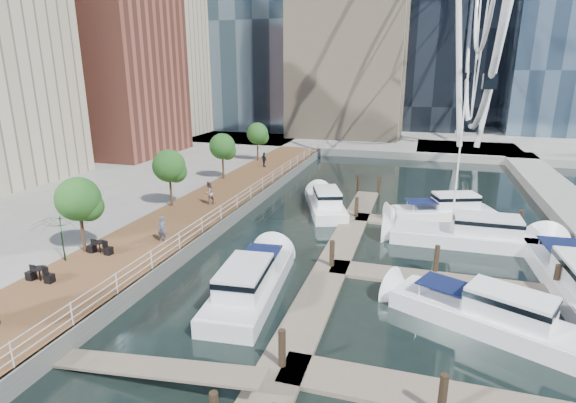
# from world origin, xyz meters

# --- Properties ---
(ground) EXTENTS (520.00, 520.00, 0.00)m
(ground) POSITION_xyz_m (0.00, 0.00, 0.00)
(ground) COLOR black
(ground) RESTS_ON ground
(boardwalk) EXTENTS (6.00, 60.00, 1.00)m
(boardwalk) POSITION_xyz_m (-9.00, 15.00, 0.50)
(boardwalk) COLOR brown
(boardwalk) RESTS_ON ground
(seawall) EXTENTS (0.25, 60.00, 1.00)m
(seawall) POSITION_xyz_m (-6.00, 15.00, 0.50)
(seawall) COLOR #595954
(seawall) RESTS_ON ground
(land_far) EXTENTS (200.00, 114.00, 1.00)m
(land_far) POSITION_xyz_m (0.00, 102.00, 0.50)
(land_far) COLOR gray
(land_far) RESTS_ON ground
(pier) EXTENTS (14.00, 12.00, 1.00)m
(pier) POSITION_xyz_m (14.00, 52.00, 0.50)
(pier) COLOR gray
(pier) RESTS_ON ground
(railing) EXTENTS (0.10, 60.00, 1.05)m
(railing) POSITION_xyz_m (-6.10, 15.00, 1.52)
(railing) COLOR white
(railing) RESTS_ON boardwalk
(floating_docks) EXTENTS (16.00, 34.00, 2.60)m
(floating_docks) POSITION_xyz_m (7.97, 9.98, 0.49)
(floating_docks) COLOR #6D6051
(floating_docks) RESTS_ON ground
(midrise_condos) EXTENTS (19.00, 67.00, 28.00)m
(midrise_condos) POSITION_xyz_m (-33.57, 26.82, 13.42)
(midrise_condos) COLOR #BCAD8E
(midrise_condos) RESTS_ON ground
(street_trees) EXTENTS (2.60, 42.60, 4.60)m
(street_trees) POSITION_xyz_m (-11.40, 14.00, 4.29)
(street_trees) COLOR #3F2B1C
(street_trees) RESTS_ON ground
(cafe_tables) EXTENTS (2.50, 13.70, 0.74)m
(cafe_tables) POSITION_xyz_m (-10.40, -2.00, 1.37)
(cafe_tables) COLOR black
(cafe_tables) RESTS_ON ground
(yacht_foreground) EXTENTS (9.51, 6.19, 2.15)m
(yacht_foreground) POSITION_xyz_m (11.05, 3.68, 0.00)
(yacht_foreground) COLOR white
(yacht_foreground) RESTS_ON ground
(pedestrian_near) EXTENTS (0.67, 0.50, 1.68)m
(pedestrian_near) POSITION_xyz_m (-7.75, 6.80, 1.84)
(pedestrian_near) COLOR #535B6E
(pedestrian_near) RESTS_ON boardwalk
(pedestrian_mid) EXTENTS (1.02, 1.15, 1.96)m
(pedestrian_mid) POSITION_xyz_m (-8.65, 15.23, 1.98)
(pedestrian_mid) COLOR gray
(pedestrian_mid) RESTS_ON boardwalk
(pedestrian_far) EXTENTS (1.03, 0.95, 1.69)m
(pedestrian_far) POSITION_xyz_m (-9.36, 30.61, 1.85)
(pedestrian_far) COLOR #343A41
(pedestrian_far) RESTS_ON boardwalk
(moored_yachts) EXTENTS (21.08, 33.41, 11.50)m
(moored_yachts) POSITION_xyz_m (9.69, 12.34, 0.00)
(moored_yachts) COLOR white
(moored_yachts) RESTS_ON ground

